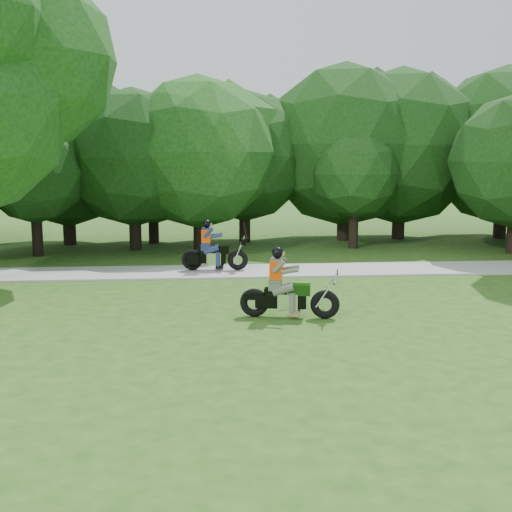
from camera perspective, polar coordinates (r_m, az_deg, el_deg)
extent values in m
plane|color=#214F16|center=(12.62, 13.53, -7.70)|extent=(100.00, 100.00, 0.00)
cube|color=#9F9F99|center=(20.16, 6.41, -1.24)|extent=(60.00, 2.20, 0.06)
cylinder|color=black|center=(27.58, 7.78, 3.27)|extent=(0.54, 0.54, 1.80)
sphere|color=black|center=(27.46, 7.91, 9.76)|extent=(6.82, 6.82, 6.82)
cylinder|color=black|center=(24.80, -5.03, 2.70)|extent=(0.49, 0.49, 1.80)
sphere|color=#1E4213|center=(24.66, -5.12, 9.16)|extent=(5.82, 5.82, 5.82)
cylinder|color=black|center=(26.71, -9.09, 2.79)|extent=(0.42, 0.42, 1.54)
sphere|color=black|center=(26.58, -9.21, 7.46)|extent=(4.32, 4.32, 4.32)
cylinder|color=black|center=(25.21, 8.66, 2.71)|extent=(0.37, 0.37, 1.78)
sphere|color=black|center=(25.08, 8.77, 7.25)|extent=(3.40, 3.40, 3.40)
cylinder|color=black|center=(29.96, 20.88, 3.21)|extent=(0.54, 0.54, 1.80)
sphere|color=black|center=(29.85, 21.21, 9.15)|extent=(6.78, 6.78, 6.78)
cylinder|color=black|center=(24.18, -18.88, 2.10)|extent=(0.38, 0.38, 1.80)
sphere|color=black|center=(24.05, -19.13, 7.04)|extent=(3.64, 3.64, 3.64)
cylinder|color=black|center=(26.99, -16.27, 2.88)|extent=(0.51, 0.51, 1.80)
sphere|color=black|center=(26.86, -16.54, 9.05)|extent=(6.16, 6.16, 6.16)
cylinder|color=black|center=(24.93, -10.69, 2.61)|extent=(0.46, 0.46, 1.80)
sphere|color=black|center=(24.79, -10.86, 8.58)|extent=(5.21, 5.21, 5.21)
cylinder|color=black|center=(26.77, -1.01, 3.19)|extent=(0.47, 0.47, 1.80)
sphere|color=black|center=(26.63, -1.03, 8.87)|extent=(5.38, 5.38, 5.38)
cylinder|color=black|center=(28.41, 12.55, 3.30)|extent=(0.53, 0.53, 1.80)
sphere|color=black|center=(28.29, 12.76, 9.49)|extent=(6.66, 6.66, 6.66)
sphere|color=#1E4213|center=(19.56, -19.92, 16.15)|extent=(5.12, 5.12, 5.12)
torus|color=black|center=(14.29, -0.16, -4.16)|extent=(0.67, 0.31, 0.65)
torus|color=black|center=(14.20, 6.15, -4.30)|extent=(0.67, 0.31, 0.65)
cube|color=black|center=(14.23, 2.23, -4.04)|extent=(1.15, 0.44, 0.30)
cube|color=silver|center=(14.22, 2.86, -4.05)|extent=(0.50, 0.40, 0.37)
cube|color=black|center=(14.14, 3.88, -2.98)|extent=(0.52, 0.37, 0.24)
cube|color=black|center=(14.19, 1.73, -3.09)|extent=(0.53, 0.38, 0.09)
cylinder|color=silver|center=(14.13, 6.32, -3.03)|extent=(0.50, 0.14, 0.76)
cylinder|color=silver|center=(14.06, 7.24, -1.46)|extent=(0.15, 0.58, 0.03)
cube|color=#505847|center=(14.16, 1.73, -2.57)|extent=(0.34, 0.40, 0.22)
cube|color=#505847|center=(14.10, 1.81, -1.25)|extent=(0.31, 0.43, 0.52)
cube|color=#FA4405|center=(14.09, 1.81, -1.18)|extent=(0.35, 0.47, 0.41)
sphere|color=black|center=(14.03, 1.93, 0.30)|extent=(0.26, 0.26, 0.26)
torus|color=black|center=(19.87, -5.70, -0.35)|extent=(0.65, 0.23, 0.64)
torus|color=black|center=(19.78, -1.63, -0.35)|extent=(0.65, 0.23, 0.64)
cube|color=black|center=(19.82, -4.16, -0.22)|extent=(1.03, 0.30, 0.29)
cube|color=silver|center=(19.81, -3.75, -0.22)|extent=(0.46, 0.34, 0.36)
cube|color=black|center=(19.75, -3.11, 0.56)|extent=(0.49, 0.31, 0.24)
cube|color=black|center=(19.79, -4.49, 0.46)|extent=(0.50, 0.33, 0.09)
cylinder|color=silver|center=(19.73, -1.52, 0.56)|extent=(0.36, 0.07, 0.82)
cylinder|color=silver|center=(19.68, -1.08, 1.69)|extent=(0.08, 0.58, 0.03)
cube|color=black|center=(19.66, -5.63, -0.31)|extent=(0.39, 0.14, 0.31)
cube|color=black|center=(20.05, -5.52, -0.13)|extent=(0.39, 0.14, 0.31)
cube|color=navy|center=(19.77, -4.50, 0.82)|extent=(0.30, 0.37, 0.22)
cube|color=navy|center=(19.73, -4.46, 1.77)|extent=(0.27, 0.40, 0.51)
cube|color=#FA4405|center=(19.72, -4.46, 1.82)|extent=(0.30, 0.44, 0.40)
sphere|color=black|center=(19.68, -4.39, 2.87)|extent=(0.26, 0.26, 0.26)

